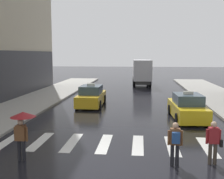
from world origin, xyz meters
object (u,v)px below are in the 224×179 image
at_px(box_truck, 142,71).
at_px(pedestrian_with_backpack, 175,141).
at_px(taxi_lead, 187,108).
at_px(pedestrian_with_umbrella, 22,123).
at_px(pedestrian_with_handbag, 214,140).
at_px(taxi_second, 91,97).

relative_size(box_truck, pedestrian_with_backpack, 4.61).
distance_m(taxi_lead, box_truck, 18.90).
bearing_deg(pedestrian_with_umbrella, pedestrian_with_backpack, 0.76).
bearing_deg(taxi_lead, pedestrian_with_handbag, -91.84).
bearing_deg(pedestrian_with_backpack, taxi_second, 114.12).
relative_size(taxi_lead, box_truck, 0.61).
bearing_deg(pedestrian_with_backpack, taxi_lead, 77.63).
relative_size(taxi_second, pedestrian_with_handbag, 2.75).
xyz_separation_m(taxi_second, pedestrian_with_umbrella, (-0.57, -11.66, 0.79)).
distance_m(taxi_second, pedestrian_with_umbrella, 11.70).
relative_size(pedestrian_with_umbrella, pedestrian_with_handbag, 1.18).
bearing_deg(pedestrian_with_handbag, taxi_second, 120.50).
xyz_separation_m(pedestrian_with_umbrella, pedestrian_with_handbag, (7.20, 0.40, -0.58)).
xyz_separation_m(pedestrian_with_umbrella, pedestrian_with_backpack, (5.76, 0.08, -0.54)).
bearing_deg(pedestrian_with_handbag, pedestrian_with_umbrella, -176.80).
xyz_separation_m(box_truck, pedestrian_with_backpack, (1.15, -26.30, -0.88)).
bearing_deg(pedestrian_with_umbrella, taxi_lead, 46.09).
xyz_separation_m(taxi_second, pedestrian_with_backpack, (5.19, -11.59, 0.25)).
relative_size(box_truck, pedestrian_with_handbag, 4.61).
bearing_deg(box_truck, taxi_lead, -81.37).
height_order(taxi_lead, taxi_second, same).
distance_m(pedestrian_with_backpack, pedestrian_with_handbag, 1.48).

